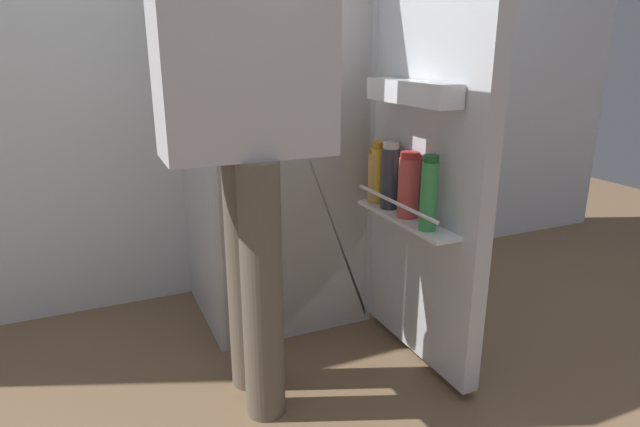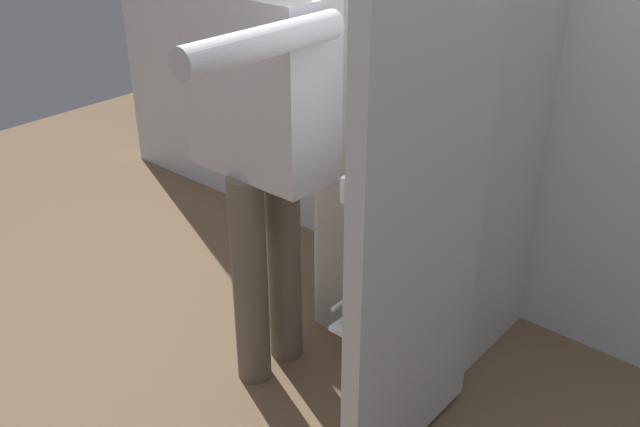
% 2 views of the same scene
% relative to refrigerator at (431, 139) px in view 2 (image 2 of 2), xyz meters
% --- Properties ---
extents(ground_plane, '(6.60, 6.60, 0.00)m').
position_rel_refrigerator_xyz_m(ground_plane, '(-0.03, -0.47, -0.81)').
color(ground_plane, brown).
extents(refrigerator, '(0.68, 1.17, 1.62)m').
position_rel_refrigerator_xyz_m(refrigerator, '(0.00, 0.00, 0.00)').
color(refrigerator, silver).
rests_on(refrigerator, ground_plane).
extents(person, '(0.54, 0.77, 1.57)m').
position_rel_refrigerator_xyz_m(person, '(-0.29, -0.52, 0.14)').
color(person, '#665B4C').
rests_on(person, ground_plane).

